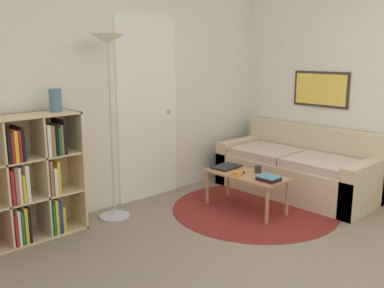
% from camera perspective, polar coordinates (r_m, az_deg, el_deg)
% --- Properties ---
extents(ground_plane, '(14.00, 14.00, 0.00)m').
position_cam_1_polar(ground_plane, '(3.50, 17.27, -16.94)').
color(ground_plane, gray).
extents(wall_back, '(7.06, 0.11, 2.60)m').
position_cam_1_polar(wall_back, '(4.78, -8.31, 7.42)').
color(wall_back, silver).
rests_on(wall_back, ground_plane).
extents(wall_right, '(0.08, 5.44, 2.60)m').
position_cam_1_polar(wall_right, '(5.48, 17.75, 7.68)').
color(wall_right, silver).
rests_on(wall_right, ground_plane).
extents(rug, '(1.78, 1.78, 0.01)m').
position_cam_1_polar(rug, '(4.75, 8.28, -8.53)').
color(rug, maroon).
rests_on(rug, ground_plane).
extents(bookshelf, '(1.07, 0.34, 1.14)m').
position_cam_1_polar(bookshelf, '(4.08, -22.22, -4.52)').
color(bookshelf, beige).
rests_on(bookshelf, ground_plane).
extents(floor_lamp, '(0.32, 0.32, 1.84)m').
position_cam_1_polar(floor_lamp, '(4.26, -11.02, 9.76)').
color(floor_lamp, '#B7B7BC').
rests_on(floor_lamp, ground_plane).
extents(couch, '(0.86, 1.86, 0.78)m').
position_cam_1_polar(couch, '(5.35, 14.09, -3.40)').
color(couch, '#CCB793').
rests_on(couch, ground_plane).
extents(coffee_table, '(0.42, 0.90, 0.40)m').
position_cam_1_polar(coffee_table, '(4.63, 7.23, -4.52)').
color(coffee_table, '#AD7F51').
rests_on(coffee_table, ground_plane).
extents(laptop, '(0.33, 0.24, 0.02)m').
position_cam_1_polar(laptop, '(4.83, 4.59, -3.04)').
color(laptop, black).
rests_on(laptop, coffee_table).
extents(bowl, '(0.11, 0.11, 0.05)m').
position_cam_1_polar(bowl, '(4.52, 6.12, -3.92)').
color(bowl, orange).
rests_on(bowl, coffee_table).
extents(book_stack_on_table, '(0.18, 0.21, 0.05)m').
position_cam_1_polar(book_stack_on_table, '(4.39, 10.17, -4.55)').
color(book_stack_on_table, '#B21E23').
rests_on(book_stack_on_table, coffee_table).
extents(cup, '(0.07, 0.07, 0.07)m').
position_cam_1_polar(cup, '(4.66, 8.82, -3.35)').
color(cup, '#28282D').
rests_on(cup, coffee_table).
extents(remote, '(0.08, 0.15, 0.02)m').
position_cam_1_polar(remote, '(4.66, 6.32, -3.63)').
color(remote, black).
rests_on(remote, coffee_table).
extents(vase_on_shelf, '(0.11, 0.11, 0.21)m').
position_cam_1_polar(vase_on_shelf, '(4.11, -17.74, 5.55)').
color(vase_on_shelf, slate).
rests_on(vase_on_shelf, bookshelf).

